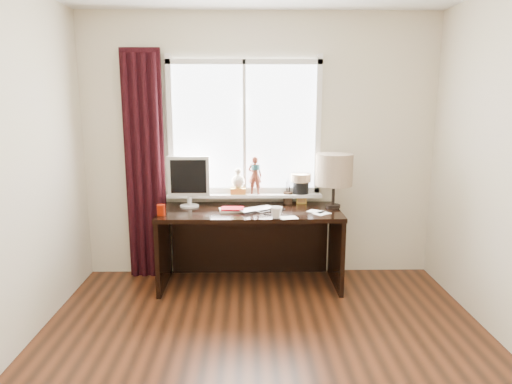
{
  "coord_description": "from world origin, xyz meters",
  "views": [
    {
      "loc": [
        -0.12,
        -2.55,
        1.77
      ],
      "look_at": [
        -0.05,
        1.25,
        1.0
      ],
      "focal_mm": 32.0,
      "sensor_mm": 36.0,
      "label": 1
    }
  ],
  "objects_px": {
    "monitor": "(189,178)",
    "mug": "(276,212)",
    "laptop": "(257,210)",
    "red_cup": "(161,210)",
    "table_lamp": "(334,170)",
    "desk": "(250,232)"
  },
  "relations": [
    {
      "from": "monitor",
      "to": "mug",
      "type": "bearing_deg",
      "value": -28.56
    },
    {
      "from": "laptop",
      "to": "red_cup",
      "type": "relative_size",
      "value": 3.62
    },
    {
      "from": "mug",
      "to": "table_lamp",
      "type": "bearing_deg",
      "value": 33.7
    },
    {
      "from": "red_cup",
      "to": "table_lamp",
      "type": "xyz_separation_m",
      "value": [
        1.6,
        0.26,
        0.32
      ]
    },
    {
      "from": "mug",
      "to": "monitor",
      "type": "distance_m",
      "value": 0.96
    },
    {
      "from": "laptop",
      "to": "table_lamp",
      "type": "height_order",
      "value": "table_lamp"
    },
    {
      "from": "mug",
      "to": "monitor",
      "type": "xyz_separation_m",
      "value": [
        -0.82,
        0.44,
        0.22
      ]
    },
    {
      "from": "mug",
      "to": "table_lamp",
      "type": "xyz_separation_m",
      "value": [
        0.57,
        0.38,
        0.31
      ]
    },
    {
      "from": "mug",
      "to": "monitor",
      "type": "height_order",
      "value": "monitor"
    },
    {
      "from": "monitor",
      "to": "table_lamp",
      "type": "distance_m",
      "value": 1.39
    },
    {
      "from": "monitor",
      "to": "table_lamp",
      "type": "bearing_deg",
      "value": -2.65
    },
    {
      "from": "monitor",
      "to": "desk",
      "type": "bearing_deg",
      "value": -4.65
    },
    {
      "from": "red_cup",
      "to": "monitor",
      "type": "xyz_separation_m",
      "value": [
        0.21,
        0.33,
        0.23
      ]
    },
    {
      "from": "laptop",
      "to": "red_cup",
      "type": "distance_m",
      "value": 0.87
    },
    {
      "from": "red_cup",
      "to": "laptop",
      "type": "bearing_deg",
      "value": 9.13
    },
    {
      "from": "laptop",
      "to": "monitor",
      "type": "xyz_separation_m",
      "value": [
        -0.65,
        0.19,
        0.26
      ]
    },
    {
      "from": "mug",
      "to": "red_cup",
      "type": "bearing_deg",
      "value": 173.4
    },
    {
      "from": "monitor",
      "to": "table_lamp",
      "type": "relative_size",
      "value": 0.94
    },
    {
      "from": "red_cup",
      "to": "monitor",
      "type": "bearing_deg",
      "value": 56.75
    },
    {
      "from": "laptop",
      "to": "monitor",
      "type": "relative_size",
      "value": 0.71
    },
    {
      "from": "laptop",
      "to": "table_lamp",
      "type": "bearing_deg",
      "value": -22.96
    },
    {
      "from": "laptop",
      "to": "desk",
      "type": "relative_size",
      "value": 0.2
    }
  ]
}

